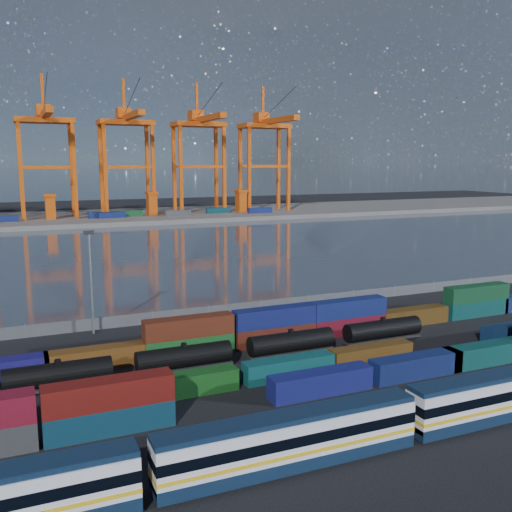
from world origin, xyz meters
name	(u,v)px	position (x,y,z in m)	size (l,w,h in m)	color
ground	(341,360)	(0.00, 0.00, 0.00)	(700.00, 700.00, 0.00)	black
harbor_water	(159,251)	(0.00, 105.00, 0.01)	(700.00, 700.00, 0.00)	#343D4B
far_quay	(106,217)	(0.00, 210.00, 1.00)	(700.00, 70.00, 2.00)	#514F4C
distant_mountains	(45,87)	(63.02, 1600.00, 220.29)	(2470.00, 1100.00, 520.00)	#1E2630
passenger_train	(290,441)	(-19.35, -22.68, 2.65)	(76.90, 3.07, 5.27)	silver
container_row_south	(414,359)	(5.09, -9.11, 2.42)	(129.39, 2.63, 5.61)	#36373A
container_row_mid	(284,368)	(-10.33, -3.09, 1.31)	(141.39, 2.46, 2.62)	#434749
container_row_north	(343,321)	(6.59, 10.16, 2.13)	(142.58, 2.61, 5.57)	#0F134E
tanker_string	(124,366)	(-29.18, 3.85, 1.99)	(90.44, 2.78, 3.98)	black
waterfront_fence	(260,306)	(0.00, 28.00, 1.00)	(160.12, 0.12, 2.20)	#595B5E
yard_light_mast	(91,277)	(-30.00, 26.00, 9.30)	(1.60, 0.40, 16.60)	slate
gantry_cranes	(87,133)	(-7.50, 203.29, 39.53)	(199.80, 47.62, 64.49)	#D34F0E
quay_containers	(85,216)	(-11.00, 195.46, 3.30)	(172.58, 10.99, 2.60)	navy
straddle_carriers	(103,204)	(-2.50, 200.00, 7.82)	(140.00, 7.00, 11.10)	#D34F0E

